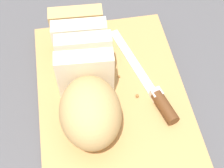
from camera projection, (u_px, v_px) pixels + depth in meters
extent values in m
plane|color=#4C4C51|center=(112.00, 98.00, 0.67)|extent=(3.00, 3.00, 0.00)
cube|color=tan|center=(112.00, 95.00, 0.66)|extent=(0.41, 0.30, 0.02)
ellipsoid|color=tan|center=(90.00, 112.00, 0.57)|extent=(0.14, 0.11, 0.11)
cube|color=#F2E8CC|center=(85.00, 74.00, 0.62)|extent=(0.04, 0.11, 0.11)
cube|color=#F2E8CC|center=(85.00, 58.00, 0.64)|extent=(0.04, 0.11, 0.11)
cube|color=#F2E8CC|center=(81.00, 43.00, 0.66)|extent=(0.04, 0.11, 0.11)
cube|color=tan|center=(77.00, 30.00, 0.68)|extent=(0.04, 0.11, 0.11)
cube|color=silver|center=(133.00, 62.00, 0.70)|extent=(0.20, 0.07, 0.00)
cylinder|color=#593319|center=(165.00, 107.00, 0.62)|extent=(0.07, 0.04, 0.02)
cube|color=silver|center=(156.00, 94.00, 0.64)|extent=(0.02, 0.03, 0.02)
sphere|color=#996633|center=(137.00, 96.00, 0.65)|extent=(0.01, 0.01, 0.01)
sphere|color=#996633|center=(88.00, 89.00, 0.66)|extent=(0.01, 0.01, 0.01)
sphere|color=#996633|center=(119.00, 76.00, 0.68)|extent=(0.01, 0.01, 0.01)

